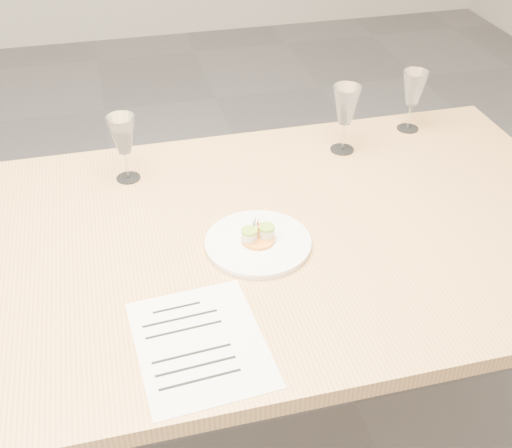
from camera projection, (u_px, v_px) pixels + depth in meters
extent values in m
plane|color=slate|center=(148.00, 447.00, 1.93)|extent=(7.00, 7.00, 0.00)
cube|color=tan|center=(117.00, 260.00, 1.50)|extent=(2.40, 1.00, 0.04)
cylinder|color=tan|center=(440.00, 224.00, 2.25)|extent=(0.07, 0.07, 0.71)
cylinder|color=white|center=(258.00, 244.00, 1.51)|extent=(0.25, 0.25, 0.01)
cylinder|color=white|center=(258.00, 242.00, 1.50)|extent=(0.25, 0.25, 0.01)
cylinder|color=orange|center=(258.00, 240.00, 1.50)|extent=(0.08, 0.08, 0.01)
cylinder|color=beige|center=(249.00, 236.00, 1.48)|extent=(0.04, 0.04, 0.02)
cylinder|color=beige|center=(267.00, 232.00, 1.49)|extent=(0.04, 0.04, 0.02)
cylinder|color=#94B833|center=(249.00, 231.00, 1.47)|extent=(0.04, 0.04, 0.01)
cylinder|color=#94B833|center=(267.00, 227.00, 1.49)|extent=(0.04, 0.04, 0.01)
cylinder|color=#D4C971|center=(283.00, 248.00, 1.48)|extent=(0.04, 0.04, 0.00)
cube|color=white|center=(200.00, 343.00, 1.26)|extent=(0.27, 0.33, 0.00)
cube|color=black|center=(177.00, 308.00, 1.34)|extent=(0.10, 0.01, 0.00)
cube|color=black|center=(180.00, 318.00, 1.31)|extent=(0.16, 0.02, 0.00)
cube|color=black|center=(184.00, 330.00, 1.29)|extent=(0.16, 0.02, 0.00)
cube|color=black|center=(192.00, 354.00, 1.24)|extent=(0.16, 0.02, 0.00)
cube|color=black|center=(196.00, 366.00, 1.21)|extent=(0.16, 0.02, 0.00)
cube|color=black|center=(200.00, 380.00, 1.18)|extent=(0.16, 0.02, 0.00)
cylinder|color=white|center=(129.00, 178.00, 1.75)|extent=(0.07, 0.07, 0.00)
cylinder|color=white|center=(127.00, 165.00, 1.72)|extent=(0.01, 0.01, 0.08)
cone|color=white|center=(123.00, 135.00, 1.67)|extent=(0.07, 0.07, 0.10)
cylinder|color=white|center=(342.00, 149.00, 1.87)|extent=(0.07, 0.07, 0.00)
cylinder|color=white|center=(343.00, 136.00, 1.85)|extent=(0.01, 0.01, 0.08)
cone|color=white|center=(346.00, 105.00, 1.79)|extent=(0.08, 0.08, 0.11)
cylinder|color=white|center=(407.00, 128.00, 1.98)|extent=(0.07, 0.07, 0.00)
cylinder|color=white|center=(409.00, 116.00, 1.95)|extent=(0.01, 0.01, 0.08)
cone|color=white|center=(414.00, 88.00, 1.90)|extent=(0.08, 0.08, 0.10)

